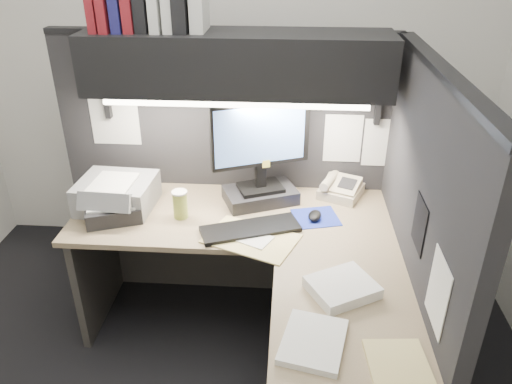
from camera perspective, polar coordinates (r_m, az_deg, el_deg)
wall_back at (r=3.36m, az=-2.94°, el=15.05°), size 3.50×0.04×2.70m
partition_back at (r=3.00m, az=-3.38°, el=2.26°), size 1.90×0.06×1.60m
partition_right at (r=2.40m, az=17.53°, el=-6.34°), size 0.06×1.50×1.60m
desk at (r=2.41m, az=3.75°, el=-15.58°), size 1.70×1.53×0.73m
overhead_shelf at (r=2.58m, az=-2.17°, el=14.55°), size 1.55×0.34×0.30m
task_light_tube at (r=2.50m, az=-2.44°, el=10.00°), size 1.32×0.04×0.04m
monitor at (r=2.72m, az=0.51°, el=3.22°), size 0.52×0.37×0.58m
keyboard at (r=2.55m, az=-0.65°, el=-4.24°), size 0.53×0.33×0.02m
mousepad at (r=2.68m, az=6.85°, el=-2.89°), size 0.28×0.26×0.00m
mouse at (r=2.65m, az=6.74°, el=-2.68°), size 0.09×0.12×0.04m
telephone at (r=2.90m, az=9.69°, el=0.39°), size 0.29×0.29×0.09m
coffee_cup at (r=2.66m, az=-8.65°, el=-1.50°), size 0.10×0.10×0.14m
printer at (r=2.84m, az=-15.59°, el=-0.15°), size 0.42×0.36×0.16m
notebook_stack at (r=2.75m, az=-15.97°, el=-2.05°), size 0.34×0.32×0.08m
open_folder at (r=2.48m, az=-0.57°, el=-5.37°), size 0.51×0.43×0.01m
paper_stack_a at (r=2.17m, az=9.81°, el=-10.69°), size 0.34×0.32×0.05m
paper_stack_b at (r=1.94m, az=6.56°, el=-16.62°), size 0.28×0.32×0.03m
manila_stack at (r=1.91m, az=16.07°, el=-18.81°), size 0.23×0.28×0.02m
pinned_papers at (r=2.53m, az=4.25°, el=3.54°), size 1.76×1.31×0.51m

